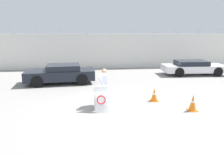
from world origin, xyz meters
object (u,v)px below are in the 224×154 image
Objects in this scene: barricade_sign at (101,98)px; traffic_cone_near at (193,103)px; parked_car_front_coupe at (61,73)px; parked_car_far_side at (193,67)px; security_guard at (104,85)px; traffic_cone_mid at (154,95)px.

barricade_sign reaches higher than traffic_cone_near.
parked_car_far_side is (9.95, 1.69, -0.06)m from parked_car_front_coupe.
security_guard is at bearing -136.61° from parked_car_far_side.
parked_car_front_coupe is (-2.46, 4.64, -0.31)m from security_guard.
security_guard is 0.35× the size of parked_car_far_side.
barricade_sign is at bearing -134.67° from parked_car_far_side.
barricade_sign is 2.82m from traffic_cone_mid.
barricade_sign reaches higher than traffic_cone_mid.
barricade_sign is 5.73m from parked_car_front_coupe.
traffic_cone_mid is at bearing 101.38° from security_guard.
traffic_cone_near is 8.47m from parked_car_front_coupe.
barricade_sign is 1.65× the size of traffic_cone_mid.
barricade_sign is 0.78m from security_guard.
security_guard is at bearing 72.32° from barricade_sign.
traffic_cone_near is at bearing -113.62° from parked_car_far_side.
barricade_sign is 10.37m from parked_car_far_side.
traffic_cone_mid is 7.86m from parked_car_far_side.
security_guard reaches higher than barricade_sign.
traffic_cone_mid is at bearing -126.59° from parked_car_far_side.
barricade_sign is 0.23× the size of parked_car_front_coupe.
parked_car_front_coupe is at bearing -167.16° from parked_car_far_side.
parked_car_far_side is at bearing 63.17° from traffic_cone_near.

